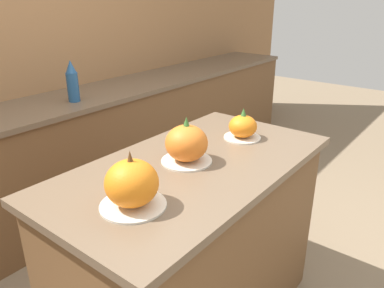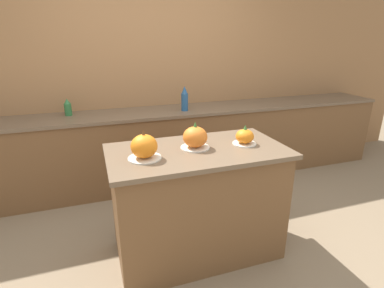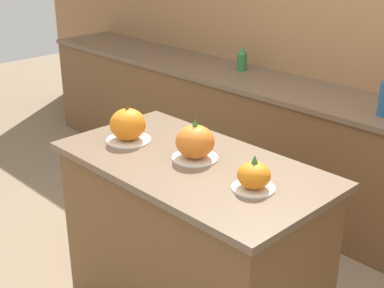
% 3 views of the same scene
% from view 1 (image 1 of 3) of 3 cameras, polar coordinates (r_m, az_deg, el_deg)
% --- Properties ---
extents(kitchen_island, '(1.35, 0.72, 0.92)m').
position_cam_1_polar(kitchen_island, '(1.87, 0.26, -15.67)').
color(kitchen_island, brown).
rests_on(kitchen_island, ground_plane).
extents(back_counter, '(6.00, 0.60, 0.91)m').
position_cam_1_polar(back_counter, '(2.81, -22.47, -3.92)').
color(back_counter, brown).
rests_on(back_counter, ground_plane).
extents(pumpkin_cake_left, '(0.23, 0.23, 0.21)m').
position_cam_1_polar(pumpkin_cake_left, '(1.29, -9.15, -6.13)').
color(pumpkin_cake_left, silver).
rests_on(pumpkin_cake_left, kitchen_island).
extents(pumpkin_cake_center, '(0.22, 0.22, 0.21)m').
position_cam_1_polar(pumpkin_cake_center, '(1.61, -0.84, -0.03)').
color(pumpkin_cake_center, silver).
rests_on(pumpkin_cake_center, kitchen_island).
extents(pumpkin_cake_right, '(0.19, 0.19, 0.16)m').
position_cam_1_polar(pumpkin_cake_right, '(1.90, 7.74, 2.54)').
color(pumpkin_cake_right, silver).
rests_on(pumpkin_cake_right, kitchen_island).
extents(bottle_tall, '(0.08, 0.08, 0.28)m').
position_cam_1_polar(bottle_tall, '(2.70, -17.77, 9.00)').
color(bottle_tall, '#235184').
rests_on(bottle_tall, back_counter).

